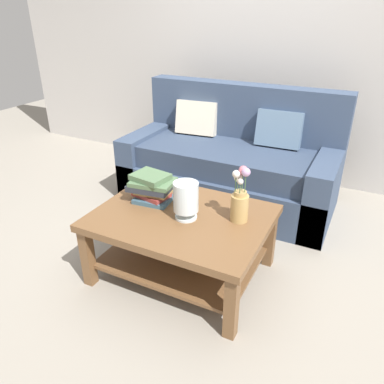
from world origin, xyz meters
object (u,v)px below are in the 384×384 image
Objects in this scene: flower_pitcher at (240,200)px; book_stack_main at (152,187)px; couch at (231,164)px; coffee_table at (183,232)px; glass_hurricane_vase at (186,198)px.

book_stack_main is at bearing -178.34° from flower_pitcher.
couch reaches higher than coffee_table.
book_stack_main reaches higher than coffee_table.
book_stack_main is at bearing 163.26° from coffee_table.
coffee_table is 3.08× the size of flower_pitcher.
flower_pitcher is (0.64, 0.02, 0.04)m from book_stack_main.
glass_hurricane_vase reaches higher than coffee_table.
couch reaches higher than flower_pitcher.
glass_hurricane_vase is 0.34m from flower_pitcher.
flower_pitcher is (0.31, 0.13, 0.00)m from glass_hurricane_vase.
flower_pitcher reaches higher than book_stack_main.
book_stack_main is 0.64m from flower_pitcher.
coffee_table is 3.36× the size of book_stack_main.
coffee_table is at bearing 149.18° from glass_hurricane_vase.
coffee_table is (0.13, -1.23, -0.02)m from couch.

